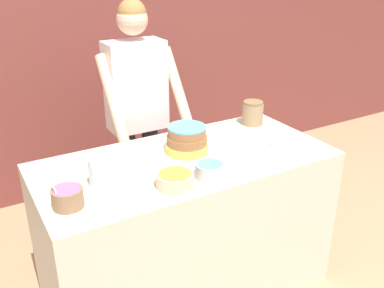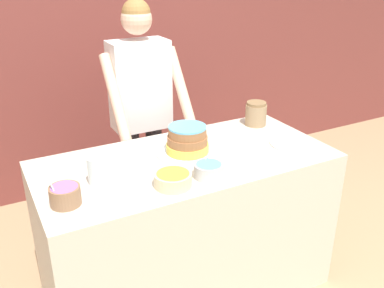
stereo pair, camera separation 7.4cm
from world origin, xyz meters
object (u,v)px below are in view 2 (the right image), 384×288
(frosting_bowl_orange, at_px, (173,179))
(stoneware_jar, at_px, (256,114))
(frosting_bowl_purple, at_px, (65,195))
(frosting_bowl_blue, at_px, (209,170))
(ceramic_plate, at_px, (293,144))
(cake, at_px, (187,142))
(person_baker, at_px, (141,100))
(drinking_glass, at_px, (96,171))

(frosting_bowl_orange, xyz_separation_m, stoneware_jar, (0.83, 0.48, 0.04))
(frosting_bowl_purple, bearing_deg, frosting_bowl_blue, -6.15)
(frosting_bowl_purple, height_order, stoneware_jar, same)
(frosting_bowl_blue, bearing_deg, ceramic_plate, 10.10)
(frosting_bowl_blue, xyz_separation_m, stoneware_jar, (0.63, 0.48, 0.04))
(cake, height_order, frosting_bowl_purple, cake)
(person_baker, bearing_deg, drinking_glass, -124.74)
(frosting_bowl_blue, bearing_deg, person_baker, 87.79)
(person_baker, distance_m, frosting_bowl_blue, 1.01)
(frosting_bowl_purple, relative_size, frosting_bowl_orange, 0.84)
(cake, xyz_separation_m, drinking_glass, (-0.55, -0.10, -0.00))
(person_baker, distance_m, drinking_glass, 0.98)
(frosting_bowl_orange, bearing_deg, frosting_bowl_purple, 171.66)
(frosting_bowl_blue, bearing_deg, stoneware_jar, 37.54)
(cake, height_order, frosting_bowl_blue, cake)
(cake, bearing_deg, drinking_glass, -169.77)
(ceramic_plate, bearing_deg, frosting_bowl_purple, -178.35)
(frosting_bowl_orange, xyz_separation_m, frosting_bowl_blue, (0.20, -0.00, 0.00))
(person_baker, relative_size, ceramic_plate, 6.18)
(drinking_glass, relative_size, stoneware_jar, 0.88)
(frosting_bowl_purple, height_order, frosting_bowl_orange, frosting_bowl_purple)
(frosting_bowl_blue, bearing_deg, drinking_glass, 158.85)
(frosting_bowl_blue, height_order, ceramic_plate, frosting_bowl_blue)
(frosting_bowl_purple, xyz_separation_m, ceramic_plate, (1.34, 0.04, -0.04))
(drinking_glass, bearing_deg, cake, 10.23)
(frosting_bowl_orange, bearing_deg, person_baker, 76.54)
(frosting_bowl_purple, bearing_deg, frosting_bowl_orange, -8.34)
(frosting_bowl_orange, distance_m, ceramic_plate, 0.85)
(person_baker, xyz_separation_m, cake, (-0.01, -0.71, -0.04))
(frosting_bowl_blue, height_order, drinking_glass, drinking_glass)
(frosting_bowl_orange, bearing_deg, cake, 51.96)
(person_baker, bearing_deg, frosting_bowl_blue, -92.21)
(cake, distance_m, drinking_glass, 0.56)
(person_baker, height_order, frosting_bowl_orange, person_baker)
(ceramic_plate, relative_size, stoneware_jar, 1.75)
(cake, xyz_separation_m, frosting_bowl_purple, (-0.73, -0.23, -0.02))
(person_baker, distance_m, cake, 0.71)
(drinking_glass, distance_m, ceramic_plate, 1.16)
(frosting_bowl_purple, bearing_deg, stoneware_jar, 17.13)
(frosting_bowl_purple, bearing_deg, person_baker, 51.68)
(frosting_bowl_blue, distance_m, stoneware_jar, 0.80)
(stoneware_jar, bearing_deg, frosting_bowl_blue, -142.46)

